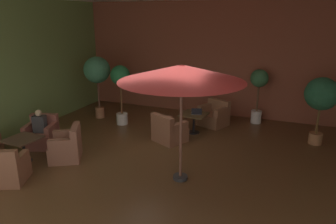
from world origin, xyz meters
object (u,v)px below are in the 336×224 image
object	(u,v)px
armchair_front_right_east	(42,135)
potted_tree_right_corner	(321,96)
armchair_front_right_north	(67,147)
armchair_front_right_west	(6,169)
patron_blue_shirt	(40,122)
potted_tree_mid_left	(120,83)
potted_tree_left_corner	(259,86)
cafe_table_front_left	(194,118)
open_laptop	(197,113)
armchair_front_left_north	(214,116)
patio_umbrella_tall_red	(182,74)
potted_tree_mid_right	(97,72)
armchair_front_left_east	(169,131)
cafe_table_front_right	(23,143)
iced_drink_cup	(197,111)

from	to	relation	value
armchair_front_right_east	potted_tree_right_corner	size ratio (longest dim) A/B	0.52
armchair_front_right_north	armchair_front_right_west	world-z (taller)	armchair_front_right_north
armchair_front_right_north	patron_blue_shirt	size ratio (longest dim) A/B	1.65
armchair_front_right_east	potted_tree_mid_left	bearing A→B (deg)	64.48
armchair_front_right_east	potted_tree_left_corner	world-z (taller)	potted_tree_left_corner
cafe_table_front_left	open_laptop	size ratio (longest dim) A/B	2.21
cafe_table_front_left	armchair_front_left_north	xyz separation A→B (m)	(0.40, 0.93, -0.18)
armchair_front_left_north	patio_umbrella_tall_red	bearing A→B (deg)	-87.25
potted_tree_mid_right	armchair_front_left_east	bearing A→B (deg)	-20.48
potted_tree_right_corner	open_laptop	world-z (taller)	potted_tree_right_corner
armchair_front_left_east	cafe_table_front_right	size ratio (longest dim) A/B	1.36
potted_tree_mid_left	open_laptop	distance (m)	2.63
cafe_table_front_left	armchair_front_right_north	size ratio (longest dim) A/B	0.78
patron_blue_shirt	open_laptop	distance (m)	4.43
potted_tree_left_corner	open_laptop	xyz separation A→B (m)	(-1.57, -1.70, -0.58)
patio_umbrella_tall_red	armchair_front_right_north	bearing A→B (deg)	-178.27
cafe_table_front_right	potted_tree_right_corner	size ratio (longest dim) A/B	0.41
armchair_front_left_north	potted_tree_mid_left	bearing A→B (deg)	-160.27
potted_tree_left_corner	potted_tree_mid_right	distance (m)	5.39
potted_tree_mid_right	cafe_table_front_left	bearing A→B (deg)	-3.87
armchair_front_left_east	cafe_table_front_right	distance (m)	3.77
armchair_front_right_north	patron_blue_shirt	world-z (taller)	patron_blue_shirt
armchair_front_right_west	armchair_front_left_north	bearing A→B (deg)	58.62
cafe_table_front_left	potted_tree_mid_left	size ratio (longest dim) A/B	0.41
armchair_front_right_east	potted_tree_mid_left	size ratio (longest dim) A/B	0.50
armchair_front_right_east	open_laptop	size ratio (longest dim) A/B	2.69
armchair_front_right_east	potted_tree_left_corner	distance (m)	6.76
cafe_table_front_left	armchair_front_right_west	world-z (taller)	armchair_front_right_west
cafe_table_front_left	potted_tree_left_corner	size ratio (longest dim) A/B	0.45
armchair_front_right_east	potted_tree_mid_right	size ratio (longest dim) A/B	0.46
armchair_front_left_east	potted_tree_mid_right	size ratio (longest dim) A/B	0.49
armchair_front_right_north	patron_blue_shirt	distance (m)	1.31
potted_tree_mid_left	iced_drink_cup	world-z (taller)	potted_tree_mid_left
armchair_front_right_north	potted_tree_right_corner	distance (m)	6.78
cafe_table_front_right	armchair_front_right_west	distance (m)	1.03
armchair_front_right_north	open_laptop	bearing A→B (deg)	49.72
armchair_front_left_east	patron_blue_shirt	world-z (taller)	patron_blue_shirt
armchair_front_left_north	iced_drink_cup	distance (m)	0.97
armchair_front_right_west	open_laptop	bearing A→B (deg)	56.14
armchair_front_right_east	iced_drink_cup	world-z (taller)	armchair_front_right_east
armchair_front_right_west	open_laptop	distance (m)	5.22
armchair_front_left_north	armchair_front_right_north	bearing A→B (deg)	-125.77
cafe_table_front_right	patio_umbrella_tall_red	world-z (taller)	patio_umbrella_tall_red
cafe_table_front_left	patron_blue_shirt	size ratio (longest dim) A/B	1.29
armchair_front_right_west	patron_blue_shirt	distance (m)	2.01
armchair_front_left_north	potted_tree_mid_right	world-z (taller)	potted_tree_mid_right
cafe_table_front_right	potted_tree_mid_left	size ratio (longest dim) A/B	0.40
armchair_front_right_north	armchair_front_right_west	xyz separation A→B (m)	(-0.44, -1.42, -0.01)
armchair_front_right_north	potted_tree_left_corner	distance (m)	6.19
armchair_front_right_west	open_laptop	xyz separation A→B (m)	(2.90, 4.33, 0.36)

